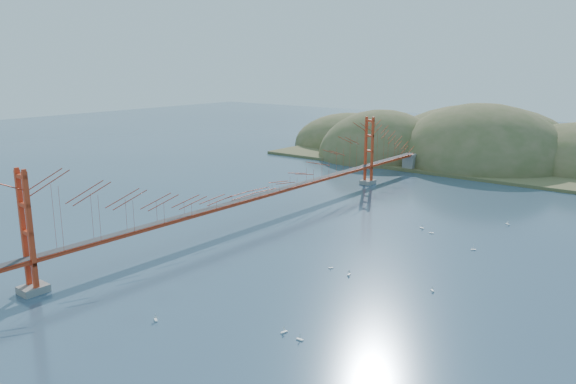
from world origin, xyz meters
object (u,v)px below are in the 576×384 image
Objects in this scene: bridge at (252,170)px; sailboat_1 at (432,290)px; sailboat_0 at (349,274)px; sailboat_2 at (300,338)px.

bridge is 30.29m from sailboat_1.
sailboat_0 reaches higher than sailboat_1.
bridge reaches higher than sailboat_0.
sailboat_1 is at bearing -13.43° from bridge.
bridge is 165.62× the size of sailboat_1.
sailboat_0 is at bearing -169.96° from sailboat_1.
sailboat_2 is at bearing -104.57° from sailboat_1.
bridge is at bearing 138.34° from sailboat_2.
sailboat_2 is 14.36m from sailboat_0.
bridge reaches higher than sailboat_2.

